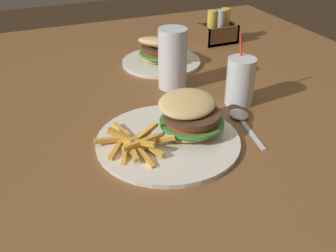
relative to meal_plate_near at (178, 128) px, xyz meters
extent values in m
cube|color=brown|center=(-0.01, 0.22, -0.04)|extent=(1.57, 1.42, 0.03)
cylinder|color=brown|center=(0.71, 0.86, -0.40)|extent=(0.08, 0.08, 0.68)
cylinder|color=silver|center=(-0.03, -0.01, -0.02)|extent=(0.31, 0.31, 0.01)
ellipsoid|color=#DBB770|center=(0.03, 0.00, -0.01)|extent=(0.15, 0.14, 0.02)
cylinder|color=#428438|center=(0.03, 0.00, 0.01)|extent=(0.17, 0.17, 0.01)
cylinder|color=red|center=(0.03, 0.00, 0.01)|extent=(0.14, 0.14, 0.01)
cylinder|color=#4C2D1E|center=(0.03, 0.00, 0.02)|extent=(0.15, 0.15, 0.01)
ellipsoid|color=#DBB770|center=(0.03, 0.02, 0.04)|extent=(0.16, 0.14, 0.04)
cube|color=gold|center=(-0.10, -0.05, -0.01)|extent=(0.03, 0.07, 0.03)
cube|color=gold|center=(-0.11, 0.02, -0.01)|extent=(0.06, 0.06, 0.03)
cube|color=gold|center=(-0.09, -0.01, 0.01)|extent=(0.08, 0.04, 0.03)
cube|color=gold|center=(-0.09, -0.01, -0.01)|extent=(0.06, 0.06, 0.02)
cube|color=gold|center=(-0.11, 0.05, -0.01)|extent=(0.02, 0.08, 0.01)
cube|color=gold|center=(-0.08, -0.03, -0.01)|extent=(0.04, 0.08, 0.01)
cube|color=gold|center=(-0.09, -0.01, 0.00)|extent=(0.06, 0.05, 0.02)
cube|color=gold|center=(-0.10, -0.03, 0.00)|extent=(0.05, 0.06, 0.02)
cube|color=gold|center=(-0.13, -0.02, -0.01)|extent=(0.04, 0.08, 0.03)
cube|color=gold|center=(-0.11, -0.03, 0.00)|extent=(0.02, 0.09, 0.02)
cube|color=gold|center=(-0.11, -0.01, 0.01)|extent=(0.07, 0.06, 0.03)
cube|color=gold|center=(-0.10, -0.05, -0.01)|extent=(0.02, 0.08, 0.02)
cube|color=gold|center=(-0.05, -0.02, 0.00)|extent=(0.06, 0.05, 0.03)
cube|color=gold|center=(-0.09, -0.03, -0.01)|extent=(0.06, 0.02, 0.02)
cube|color=gold|center=(-0.09, -0.03, 0.01)|extent=(0.08, 0.03, 0.01)
cube|color=gold|center=(-0.14, 0.00, -0.01)|extent=(0.06, 0.07, 0.01)
cube|color=gold|center=(-0.14, 0.02, -0.01)|extent=(0.08, 0.01, 0.02)
cylinder|color=silver|center=(0.09, 0.25, 0.05)|extent=(0.08, 0.08, 0.16)
cylinder|color=#C67F23|center=(0.09, 0.25, 0.05)|extent=(0.07, 0.07, 0.15)
cylinder|color=silver|center=(0.21, 0.09, 0.03)|extent=(0.07, 0.07, 0.12)
cylinder|color=#EFA819|center=(0.21, 0.09, 0.02)|extent=(0.06, 0.06, 0.10)
cylinder|color=red|center=(0.22, 0.11, 0.06)|extent=(0.02, 0.02, 0.17)
ellipsoid|color=silver|center=(0.17, 0.03, -0.02)|extent=(0.05, 0.06, 0.01)
cube|color=silver|center=(0.16, -0.05, -0.03)|extent=(0.03, 0.12, 0.00)
cylinder|color=silver|center=(0.13, 0.41, -0.02)|extent=(0.24, 0.24, 0.01)
ellipsoid|color=#DBB770|center=(0.13, 0.41, -0.01)|extent=(0.16, 0.17, 0.02)
cylinder|color=#428438|center=(0.13, 0.41, 0.01)|extent=(0.19, 0.19, 0.01)
cylinder|color=red|center=(0.13, 0.41, 0.01)|extent=(0.15, 0.15, 0.01)
cylinder|color=#4C2D1E|center=(0.13, 0.41, 0.02)|extent=(0.17, 0.17, 0.01)
ellipsoid|color=#DBB770|center=(0.12, 0.40, 0.05)|extent=(0.17, 0.17, 0.05)
cube|color=brown|center=(0.39, 0.52, -0.02)|extent=(0.12, 0.08, 0.01)
cube|color=brown|center=(0.33, 0.52, 0.00)|extent=(0.01, 0.08, 0.06)
cube|color=brown|center=(0.44, 0.52, 0.00)|extent=(0.01, 0.08, 0.06)
cube|color=brown|center=(0.39, 0.48, 0.00)|extent=(0.12, 0.01, 0.06)
cube|color=brown|center=(0.39, 0.56, 0.00)|extent=(0.12, 0.01, 0.06)
cylinder|color=gold|center=(0.36, 0.52, 0.03)|extent=(0.03, 0.03, 0.10)
cylinder|color=#B2B2B7|center=(0.39, 0.51, 0.03)|extent=(0.03, 0.03, 0.10)
cylinder|color=gold|center=(0.42, 0.53, 0.03)|extent=(0.03, 0.03, 0.10)
camera|label=1|loc=(-0.30, -0.65, 0.43)|focal=42.00mm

